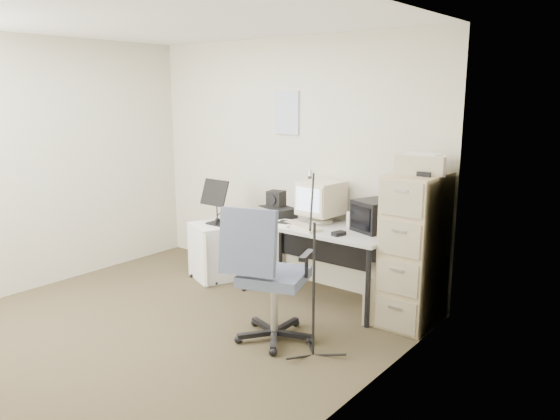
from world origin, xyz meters
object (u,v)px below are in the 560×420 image
Objects in this scene: filing_cabinet at (414,250)px; desk at (319,262)px; office_chair at (274,274)px; side_cart at (212,251)px.

desk is (-0.95, -0.03, -0.29)m from filing_cabinet.
office_chair is at bearing -126.33° from filing_cabinet.
office_chair reaches higher than desk.
desk is at bearing 84.09° from office_chair.
desk is at bearing 32.32° from side_cart.
desk is 2.55× the size of side_cart.
office_chair is (-0.73, -0.99, -0.10)m from filing_cabinet.
office_chair is (0.22, -0.96, 0.19)m from desk.
desk is 1.00m from office_chair.
desk is 1.36× the size of office_chair.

